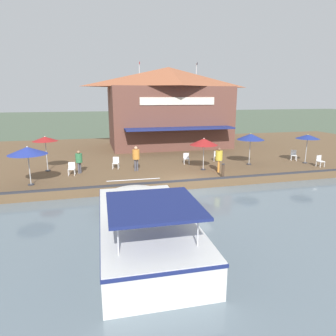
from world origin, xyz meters
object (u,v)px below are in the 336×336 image
at_px(cafe_chair_far_corner_seat, 217,156).
at_px(tree_downstream_bank, 210,106).
at_px(patio_umbrella_mid_patio_right, 204,142).
at_px(cafe_chair_facing_river, 72,168).
at_px(waterfront_restaurant, 169,107).
at_px(patio_umbrella_by_entrance, 27,151).
at_px(cafe_chair_back_row_seat, 186,158).
at_px(patio_umbrella_far_corner, 251,137).
at_px(motorboat_second_along, 143,220).
at_px(person_near_entrance, 136,155).
at_px(person_mid_patio, 219,157).
at_px(cafe_chair_mid_patio, 320,160).
at_px(person_at_quay_edge, 79,159).
at_px(patio_umbrella_back_row, 45,139).
at_px(tree_upstream_bank, 151,101).
at_px(cafe_chair_beside_entrance, 294,155).
at_px(patio_umbrella_near_quay_edge, 308,137).
at_px(cafe_chair_under_first_umbrella, 116,162).

relative_size(cafe_chair_far_corner_seat, tree_downstream_bank, 0.14).
bearing_deg(patio_umbrella_mid_patio_right, cafe_chair_far_corner_seat, 139.14).
relative_size(cafe_chair_facing_river, tree_downstream_bank, 0.14).
distance_m(waterfront_restaurant, patio_umbrella_by_entrance, 17.16).
bearing_deg(cafe_chair_back_row_seat, cafe_chair_far_corner_seat, 95.58).
bearing_deg(patio_umbrella_far_corner, motorboat_second_along, -47.75).
bearing_deg(person_near_entrance, person_mid_patio, 72.46).
height_order(cafe_chair_mid_patio, person_near_entrance, person_near_entrance).
height_order(patio_umbrella_mid_patio_right, tree_downstream_bank, tree_downstream_bank).
xyz_separation_m(cafe_chair_far_corner_seat, tree_downstream_bank, (-13.38, 4.69, 3.58)).
relative_size(patio_umbrella_far_corner, person_at_quay_edge, 1.54).
bearing_deg(tree_downstream_bank, patio_umbrella_back_row, -52.89).
distance_m(patio_umbrella_far_corner, patio_umbrella_by_entrance, 15.62).
distance_m(waterfront_restaurant, cafe_chair_mid_patio, 15.65).
height_order(patio_umbrella_by_entrance, tree_upstream_bank, tree_upstream_bank).
bearing_deg(cafe_chair_beside_entrance, person_at_quay_edge, -89.48).
height_order(patio_umbrella_near_quay_edge, cafe_chair_back_row_seat, patio_umbrella_near_quay_edge).
relative_size(patio_umbrella_back_row, tree_downstream_bank, 0.40).
bearing_deg(cafe_chair_under_first_umbrella, cafe_chair_far_corner_seat, 93.24).
bearing_deg(person_near_entrance, cafe_chair_under_first_umbrella, -129.73).
height_order(cafe_chair_back_row_seat, cafe_chair_facing_river, same).
height_order(person_near_entrance, tree_upstream_bank, tree_upstream_bank).
relative_size(waterfront_restaurant, tree_downstream_bank, 2.05).
bearing_deg(cafe_chair_far_corner_seat, tree_downstream_bank, 160.67).
bearing_deg(cafe_chair_beside_entrance, motorboat_second_along, -56.24).
bearing_deg(cafe_chair_back_row_seat, motorboat_second_along, -26.67).
distance_m(cafe_chair_back_row_seat, person_near_entrance, 4.42).
height_order(patio_umbrella_far_corner, cafe_chair_under_first_umbrella, patio_umbrella_far_corner).
relative_size(patio_umbrella_mid_patio_right, cafe_chair_under_first_umbrella, 2.75).
xyz_separation_m(patio_umbrella_near_quay_edge, motorboat_second_along, (8.39, -14.56, -1.96)).
xyz_separation_m(patio_umbrella_mid_patio_right, cafe_chair_back_row_seat, (-2.21, -0.58, -1.58)).
bearing_deg(cafe_chair_mid_patio, patio_umbrella_near_quay_edge, -171.29).
bearing_deg(patio_umbrella_mid_patio_right, patio_umbrella_far_corner, 100.34).
distance_m(cafe_chair_mid_patio, motorboat_second_along, 16.37).
relative_size(patio_umbrella_far_corner, patio_umbrella_near_quay_edge, 1.06).
distance_m(cafe_chair_far_corner_seat, person_near_entrance, 7.10).
height_order(waterfront_restaurant, cafe_chair_beside_entrance, waterfront_restaurant).
bearing_deg(cafe_chair_back_row_seat, patio_umbrella_far_corner, 72.64).
bearing_deg(motorboat_second_along, tree_downstream_bank, 152.28).
height_order(waterfront_restaurant, patio_umbrella_by_entrance, waterfront_restaurant).
bearing_deg(patio_umbrella_far_corner, tree_downstream_bank, 169.75).
height_order(waterfront_restaurant, cafe_chair_far_corner_seat, waterfront_restaurant).
xyz_separation_m(cafe_chair_mid_patio, cafe_chair_beside_entrance, (-2.56, -0.39, 0.00)).
relative_size(person_mid_patio, tree_downstream_bank, 0.28).
xyz_separation_m(cafe_chair_under_first_umbrella, motorboat_second_along, (10.31, 0.24, -0.32)).
bearing_deg(tree_downstream_bank, tree_upstream_bank, -89.66).
height_order(cafe_chair_back_row_seat, person_near_entrance, person_near_entrance).
xyz_separation_m(patio_umbrella_near_quay_edge, tree_downstream_bank, (-15.76, -1.87, 1.95)).
bearing_deg(cafe_chair_back_row_seat, person_at_quay_edge, -82.57).
distance_m(patio_umbrella_far_corner, person_near_entrance, 8.92).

